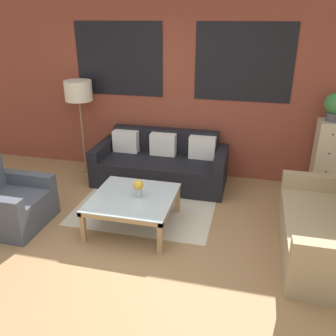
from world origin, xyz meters
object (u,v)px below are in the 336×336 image
settee_vintage (327,230)px  potted_plant (335,106)px  flower_vase (138,187)px  armchair_corner (9,204)px  coffee_table (133,201)px  couch_dark (161,165)px  drawer_cabinet (325,158)px  floor_lamp (79,94)px

settee_vintage → potted_plant: 1.90m
settee_vintage → flower_vase: bearing=178.1°
armchair_corner → coffee_table: 1.55m
couch_dark → drawer_cabinet: size_ratio=1.85×
armchair_corner → drawer_cabinet: drawer_cabinet is taller
floor_lamp → drawer_cabinet: bearing=0.9°
settee_vintage → flower_vase: size_ratio=7.61×
coffee_table → floor_lamp: size_ratio=0.66×
couch_dark → floor_lamp: bearing=173.5°
couch_dark → coffee_table: couch_dark is taller
flower_vase → floor_lamp: bearing=134.3°
coffee_table → flower_vase: bearing=14.1°
flower_vase → couch_dark: bearing=93.0°
couch_dark → settee_vintage: (2.21, -1.39, 0.02)m
armchair_corner → floor_lamp: floor_lamp is taller
couch_dark → armchair_corner: size_ratio=2.40×
couch_dark → flower_vase: size_ratio=9.34×
potted_plant → couch_dark: bearing=-174.8°
potted_plant → armchair_corner: bearing=-154.5°
coffee_table → drawer_cabinet: drawer_cabinet is taller
armchair_corner → floor_lamp: 2.08m
settee_vintage → floor_lamp: size_ratio=1.09×
drawer_cabinet → potted_plant: size_ratio=2.80×
settee_vintage → drawer_cabinet: drawer_cabinet is taller
armchair_corner → coffee_table: size_ratio=0.85×
armchair_corner → potted_plant: bearing=25.5°
couch_dark → coffee_table: bearing=-89.9°
couch_dark → potted_plant: potted_plant is taller
floor_lamp → drawer_cabinet: (3.76, 0.06, -0.75)m
armchair_corner → floor_lamp: size_ratio=0.56×
drawer_cabinet → coffee_table: bearing=-147.0°
floor_lamp → couch_dark: bearing=-6.5°
settee_vintage → armchair_corner: (-3.72, -0.26, -0.03)m
armchair_corner → floor_lamp: (0.14, 1.80, 1.02)m
drawer_cabinet → floor_lamp: bearing=-179.1°
couch_dark → coffee_table: (0.00, -1.33, 0.07)m
armchair_corner → drawer_cabinet: size_ratio=0.77×
drawer_cabinet → flower_vase: size_ratio=5.05×
settee_vintage → couch_dark: bearing=148.0°
floor_lamp → potted_plant: size_ratio=3.85×
armchair_corner → potted_plant: potted_plant is taller
couch_dark → armchair_corner: 2.23m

